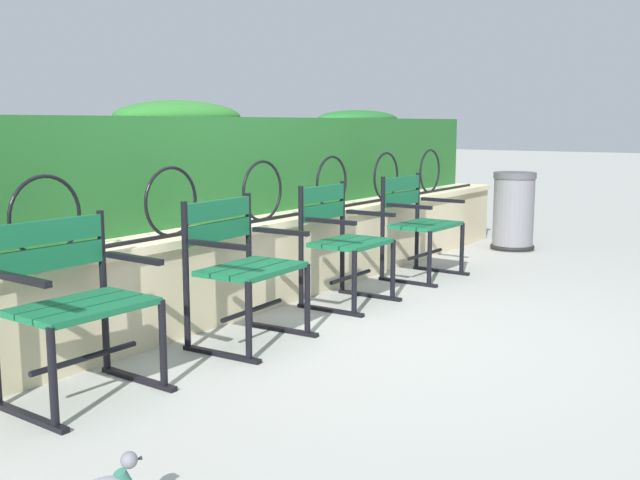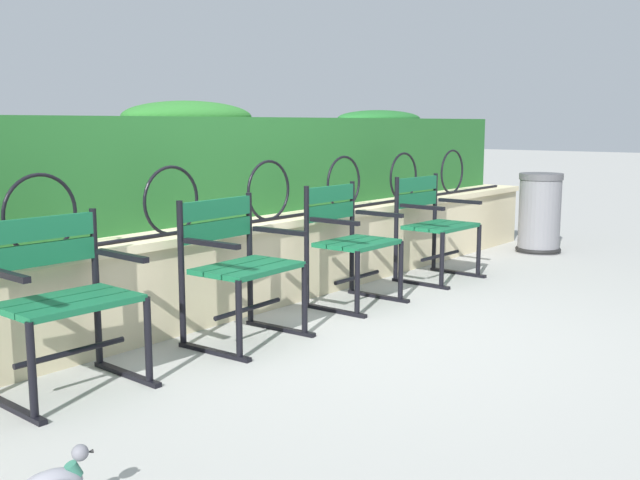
% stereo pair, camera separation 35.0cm
% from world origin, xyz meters
% --- Properties ---
extents(ground_plane, '(60.00, 60.00, 0.00)m').
position_xyz_m(ground_plane, '(0.00, 0.00, 0.00)').
color(ground_plane, '#9E9E99').
extents(stone_wall, '(7.99, 0.41, 0.60)m').
position_xyz_m(stone_wall, '(0.00, 0.78, 0.30)').
color(stone_wall, beige).
rests_on(stone_wall, ground).
extents(iron_arch_fence, '(7.44, 0.02, 0.42)m').
position_xyz_m(iron_arch_fence, '(-0.20, 0.71, 0.78)').
color(iron_arch_fence, black).
rests_on(iron_arch_fence, stone_wall).
extents(hedge_row, '(7.83, 0.62, 0.82)m').
position_xyz_m(hedge_row, '(-0.00, 1.27, 0.98)').
color(hedge_row, '#236028').
rests_on(hedge_row, stone_wall).
extents(park_chair_leftmost, '(0.65, 0.54, 0.84)m').
position_xyz_m(park_chair_leftmost, '(-1.64, 0.35, 0.46)').
color(park_chair_leftmost, '#145B38').
rests_on(park_chair_leftmost, ground).
extents(park_chair_centre_left, '(0.65, 0.55, 0.84)m').
position_xyz_m(park_chair_centre_left, '(-0.53, 0.29, 0.46)').
color(park_chair_centre_left, '#145B38').
rests_on(park_chair_centre_left, ground).
extents(park_chair_centre_right, '(0.58, 0.52, 0.84)m').
position_xyz_m(park_chair_centre_right, '(0.60, 0.32, 0.46)').
color(park_chair_centre_right, '#145B38').
rests_on(park_chair_centre_right, ground).
extents(park_chair_rightmost, '(0.63, 0.54, 0.84)m').
position_xyz_m(park_chair_rightmost, '(1.72, 0.30, 0.46)').
color(park_chair_rightmost, '#145B38').
rests_on(park_chair_rightmost, ground).
extents(trash_bin, '(0.44, 0.44, 0.78)m').
position_xyz_m(trash_bin, '(3.48, 0.12, 0.37)').
color(trash_bin, slate).
rests_on(trash_bin, ground).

